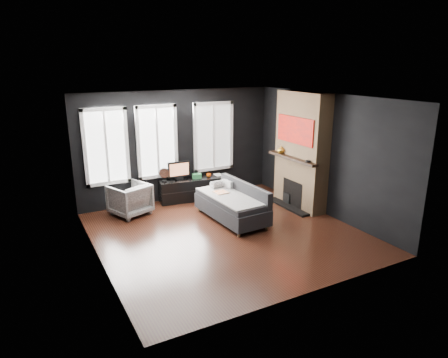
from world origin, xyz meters
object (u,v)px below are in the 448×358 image
media_console (191,189)px  monitor (179,169)px  sofa (231,202)px  mug (209,175)px  book (215,171)px  mantel_vase (281,150)px  armchair (130,198)px

media_console → monitor: monitor is taller
sofa → mug: (0.22, 1.57, 0.20)m
media_console → monitor: size_ratio=2.81×
book → mantel_vase: (1.20, -1.14, 0.65)m
mantel_vase → media_console: bearing=147.2°
book → mantel_vase: bearing=-43.3°
armchair → media_console: armchair is taller
mug → book: (0.19, 0.03, 0.07)m
mantel_vase → monitor: bearing=149.3°
mug → sofa: bearing=-98.1°
sofa → armchair: 2.31m
sofa → armchair: bearing=140.8°
sofa → monitor: monitor is taller
media_console → book: size_ratio=6.46×
monitor → mug: size_ratio=4.91×
media_console → mug: 0.57m
mug → book: size_ratio=0.47×
sofa → media_console: bearing=95.1°
media_console → mantel_vase: (1.85, -1.19, 1.05)m
armchair → book: (2.27, 0.24, 0.28)m
armchair → monitor: (1.35, 0.36, 0.41)m
mug → monitor: bearing=167.8°
sofa → mug: 1.59m
mantel_vase → armchair: bearing=165.5°
armchair → media_console: (1.63, 0.29, -0.12)m
sofa → mantel_vase: (1.62, 0.46, 0.92)m
sofa → media_console: 1.67m
media_console → armchair: bearing=-163.0°
sofa → monitor: bearing=103.5°
armchair → media_console: bearing=169.0°
media_console → mantel_vase: mantel_vase is taller
media_console → mantel_vase: size_ratio=8.52×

